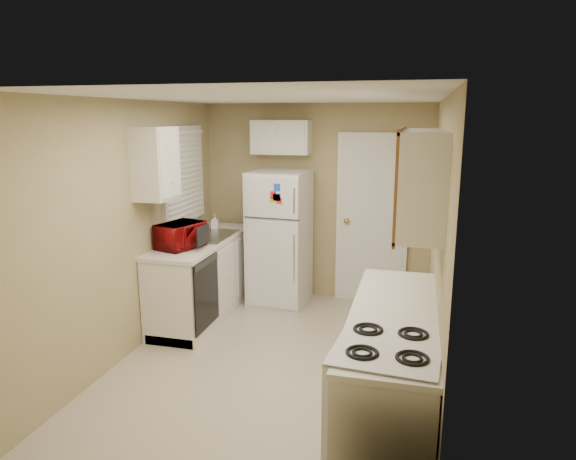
# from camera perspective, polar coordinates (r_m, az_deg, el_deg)

# --- Properties ---
(floor) EXTENTS (3.80, 3.80, 0.00)m
(floor) POSITION_cam_1_polar(r_m,az_deg,el_deg) (4.98, -1.47, -14.27)
(floor) COLOR beige
(floor) RESTS_ON ground
(ceiling) EXTENTS (3.80, 3.80, 0.00)m
(ceiling) POSITION_cam_1_polar(r_m,az_deg,el_deg) (4.45, -1.65, 14.51)
(ceiling) COLOR white
(ceiling) RESTS_ON floor
(wall_left) EXTENTS (3.80, 3.80, 0.00)m
(wall_left) POSITION_cam_1_polar(r_m,az_deg,el_deg) (5.12, -16.79, 0.21)
(wall_left) COLOR tan
(wall_left) RESTS_ON floor
(wall_right) EXTENTS (3.80, 3.80, 0.00)m
(wall_right) POSITION_cam_1_polar(r_m,az_deg,el_deg) (4.41, 16.25, -1.71)
(wall_right) COLOR tan
(wall_right) RESTS_ON floor
(wall_back) EXTENTS (2.80, 2.80, 0.00)m
(wall_back) POSITION_cam_1_polar(r_m,az_deg,el_deg) (6.38, 3.12, 3.08)
(wall_back) COLOR tan
(wall_back) RESTS_ON floor
(wall_front) EXTENTS (2.80, 2.80, 0.00)m
(wall_front) POSITION_cam_1_polar(r_m,az_deg,el_deg) (2.87, -12.13, -9.14)
(wall_front) COLOR tan
(wall_front) RESTS_ON floor
(left_counter) EXTENTS (0.60, 1.80, 0.90)m
(left_counter) POSITION_cam_1_polar(r_m,az_deg,el_deg) (5.95, -9.39, -5.21)
(left_counter) COLOR silver
(left_counter) RESTS_ON floor
(dishwasher) EXTENTS (0.03, 0.58, 0.72)m
(dishwasher) POSITION_cam_1_polar(r_m,az_deg,el_deg) (5.31, -9.11, -6.96)
(dishwasher) COLOR black
(dishwasher) RESTS_ON floor
(sink) EXTENTS (0.54, 0.74, 0.16)m
(sink) POSITION_cam_1_polar(r_m,az_deg,el_deg) (5.97, -8.95, -1.04)
(sink) COLOR gray
(sink) RESTS_ON left_counter
(microwave) EXTENTS (0.53, 0.38, 0.32)m
(microwave) POSITION_cam_1_polar(r_m,az_deg,el_deg) (5.45, -11.86, -0.42)
(microwave) COLOR maroon
(microwave) RESTS_ON left_counter
(soap_bottle) EXTENTS (0.10, 0.10, 0.18)m
(soap_bottle) POSITION_cam_1_polar(r_m,az_deg,el_deg) (6.28, -8.15, 0.96)
(soap_bottle) COLOR silver
(soap_bottle) RESTS_ON left_counter
(window_blinds) EXTENTS (0.10, 0.98, 1.08)m
(window_blinds) POSITION_cam_1_polar(r_m,az_deg,el_deg) (5.95, -11.51, 6.06)
(window_blinds) COLOR silver
(window_blinds) RESTS_ON wall_left
(upper_cabinet_left) EXTENTS (0.30, 0.45, 0.70)m
(upper_cabinet_left) POSITION_cam_1_polar(r_m,az_deg,el_deg) (5.15, -14.51, 7.17)
(upper_cabinet_left) COLOR silver
(upper_cabinet_left) RESTS_ON wall_left
(refrigerator) EXTENTS (0.70, 0.69, 1.61)m
(refrigerator) POSITION_cam_1_polar(r_m,az_deg,el_deg) (6.19, -0.94, -0.91)
(refrigerator) COLOR silver
(refrigerator) RESTS_ON floor
(cabinet_over_fridge) EXTENTS (0.70, 0.30, 0.40)m
(cabinet_over_fridge) POSITION_cam_1_polar(r_m,az_deg,el_deg) (6.25, -0.72, 10.28)
(cabinet_over_fridge) COLOR silver
(cabinet_over_fridge) RESTS_ON wall_back
(interior_door) EXTENTS (0.86, 0.06, 2.08)m
(interior_door) POSITION_cam_1_polar(r_m,az_deg,el_deg) (6.28, 9.31, 1.11)
(interior_door) COLOR silver
(interior_door) RESTS_ON floor
(right_counter) EXTENTS (0.60, 2.00, 0.90)m
(right_counter) POSITION_cam_1_polar(r_m,az_deg,el_deg) (3.91, 11.34, -15.04)
(right_counter) COLOR silver
(right_counter) RESTS_ON floor
(stove) EXTENTS (0.68, 0.81, 0.92)m
(stove) POSITION_cam_1_polar(r_m,az_deg,el_deg) (3.41, 10.80, -19.21)
(stove) COLOR silver
(stove) RESTS_ON floor
(upper_cabinet_right) EXTENTS (0.30, 1.20, 0.70)m
(upper_cabinet_right) POSITION_cam_1_polar(r_m,az_deg,el_deg) (3.80, 14.74, 5.39)
(upper_cabinet_right) COLOR silver
(upper_cabinet_right) RESTS_ON wall_right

